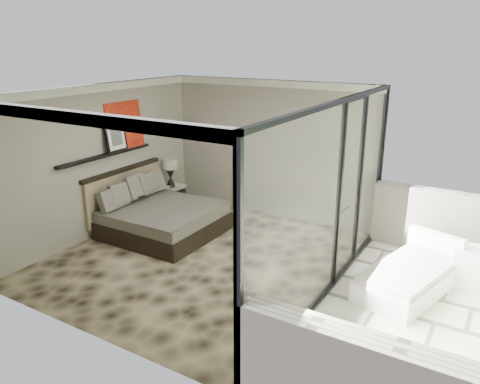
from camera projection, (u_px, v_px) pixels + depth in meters
The scene contains 14 objects.
floor at pixel (201, 258), 7.96m from camera, with size 5.00×5.00×0.00m, color black.
ceiling at pixel (196, 91), 7.10m from camera, with size 4.50×5.00×0.02m, color silver.
back_wall at pixel (270, 149), 9.55m from camera, with size 4.50×0.02×2.80m, color gray.
left_wall at pixel (100, 161), 8.63m from camera, with size 0.02×5.00×2.80m, color gray.
glass_wall at pixel (332, 203), 6.42m from camera, with size 0.08×5.00×2.80m, color white.
terrace_slab at pixel (434, 327), 6.13m from camera, with size 3.00×5.00×0.12m, color beige.
picture_ledge at pixel (106, 155), 8.65m from camera, with size 0.12×2.20×0.05m, color black.
bed at pixel (159, 217), 8.90m from camera, with size 2.00×1.94×1.10m.
nightstand at pixel (172, 198), 10.26m from camera, with size 0.47×0.47×0.47m, color black.
table_lamp at pixel (170, 168), 10.11m from camera, with size 0.32×0.32×0.58m.
abstract_canvas at pixel (125, 125), 8.95m from camera, with size 0.04×0.90×0.90m, color #B32F0F.
framed_print at pixel (115, 136), 8.72m from camera, with size 0.03×0.50×0.60m, color black.
ottoman at pixel (471, 266), 7.05m from camera, with size 0.55×0.55×0.55m, color white.
lounger at pixel (410, 276), 6.88m from camera, with size 1.30×1.93×0.69m.
Camera 1 is at (4.30, -5.84, 3.52)m, focal length 35.00 mm.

